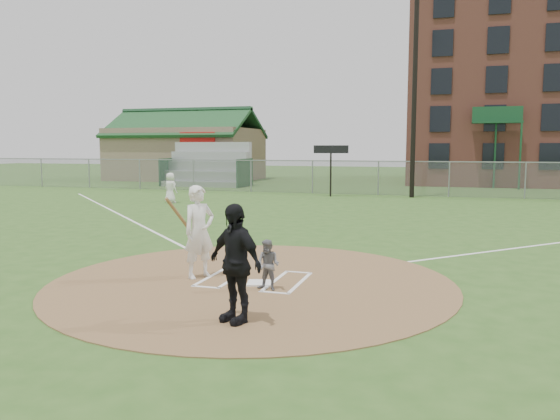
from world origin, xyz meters
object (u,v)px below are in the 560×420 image
(catcher, at_px, (268,265))
(batter_at_plate, at_px, (199,232))
(home_plate, at_px, (259,283))
(umpire, at_px, (235,263))
(ondeck_player, at_px, (170,188))

(catcher, distance_m, batter_at_plate, 1.89)
(home_plate, height_order, batter_at_plate, batter_at_plate)
(home_plate, height_order, umpire, umpire)
(catcher, bearing_deg, ondeck_player, 134.93)
(home_plate, xyz_separation_m, umpire, (0.42, -2.42, 0.94))
(umpire, xyz_separation_m, ondeck_player, (-10.18, 16.83, -0.21))
(batter_at_plate, bearing_deg, home_plate, -5.99)
(catcher, relative_size, batter_at_plate, 0.50)
(umpire, height_order, batter_at_plate, batter_at_plate)
(home_plate, bearing_deg, catcher, -51.82)
(home_plate, relative_size, umpire, 0.26)
(home_plate, distance_m, umpire, 2.63)
(ondeck_player, bearing_deg, catcher, 139.92)
(home_plate, height_order, ondeck_player, ondeck_player)
(home_plate, bearing_deg, umpire, -80.03)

